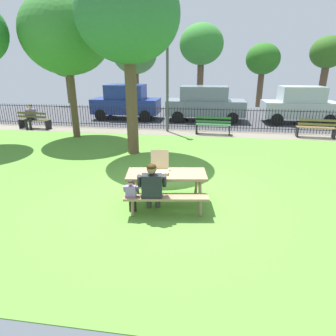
% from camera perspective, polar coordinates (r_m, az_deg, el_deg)
% --- Properties ---
extents(ground, '(28.00, 11.78, 0.02)m').
position_cam_1_polar(ground, '(9.06, 1.12, -0.38)').
color(ground, '#5B9536').
extents(cobblestone_walkway, '(28.00, 1.40, 0.01)m').
position_cam_1_polar(cobblestone_walkway, '(14.02, 3.80, 6.89)').
color(cobblestone_walkway, gray).
extents(street_asphalt, '(28.00, 7.04, 0.01)m').
position_cam_1_polar(street_asphalt, '(18.15, 4.90, 9.81)').
color(street_asphalt, '#424247').
extents(picnic_table_foreground, '(1.99, 1.72, 0.79)m').
position_cam_1_polar(picnic_table_foreground, '(6.67, -0.29, -2.38)').
color(picnic_table_foreground, '#947656').
rests_on(picnic_table_foreground, ground).
extents(pizza_box_open, '(0.48, 0.53, 0.46)m').
position_cam_1_polar(pizza_box_open, '(6.67, -1.67, 0.04)').
color(pizza_box_open, tan).
rests_on(pizza_box_open, picnic_table_foreground).
extents(adult_at_table, '(0.63, 0.63, 1.19)m').
position_cam_1_polar(adult_at_table, '(6.19, -3.12, -3.61)').
color(adult_at_table, '#414141').
rests_on(adult_at_table, ground).
extents(child_at_table, '(0.33, 0.33, 0.83)m').
position_cam_1_polar(child_at_table, '(6.27, -7.22, -4.96)').
color(child_at_table, black).
rests_on(child_at_table, ground).
extents(iron_fence_streetside, '(23.50, 0.03, 1.11)m').
position_cam_1_polar(iron_fence_streetside, '(14.59, 4.08, 9.69)').
color(iron_fence_streetside, black).
rests_on(iron_fence_streetside, ground).
extents(park_bench_left, '(1.63, 0.57, 0.85)m').
position_cam_1_polar(park_bench_left, '(16.33, -24.77, 8.48)').
color(park_bench_left, brown).
rests_on(park_bench_left, ground).
extents(park_bench_center, '(1.62, 0.55, 0.85)m').
position_cam_1_polar(park_bench_center, '(13.76, 8.83, 8.25)').
color(park_bench_center, '#2F6737').
rests_on(park_bench_center, ground).
extents(park_bench_right, '(1.63, 0.58, 0.85)m').
position_cam_1_polar(park_bench_right, '(14.53, 27.05, 6.94)').
color(park_bench_right, olive).
rests_on(park_bench_right, ground).
extents(person_on_park_bench, '(0.63, 0.62, 1.19)m').
position_cam_1_polar(person_on_park_bench, '(16.41, -25.41, 9.30)').
color(person_on_park_bench, black).
rests_on(person_on_park_bench, ground).
extents(lamp_post_walkway, '(0.28, 0.28, 4.61)m').
position_cam_1_polar(lamp_post_walkway, '(13.96, -0.12, 18.37)').
color(lamp_post_walkway, '#4C4C51').
rests_on(lamp_post_walkway, ground).
extents(tree_near_table, '(3.36, 3.36, 6.11)m').
position_cam_1_polar(tree_near_table, '(10.53, -7.87, 27.49)').
color(tree_near_table, brown).
rests_on(tree_near_table, ground).
extents(tree_midground_left, '(3.60, 3.60, 5.88)m').
position_cam_1_polar(tree_midground_left, '(13.56, -19.39, 23.57)').
color(tree_midground_left, brown).
rests_on(tree_midground_left, ground).
extents(parked_car_far_left, '(3.92, 1.86, 1.98)m').
position_cam_1_polar(parked_car_far_left, '(17.75, -8.21, 12.78)').
color(parked_car_far_left, navy).
rests_on(parked_car_far_left, ground).
extents(parked_car_left, '(4.43, 1.98, 1.94)m').
position_cam_1_polar(parked_car_left, '(17.05, 7.27, 12.53)').
color(parked_car_left, slate).
rests_on(parked_car_left, ground).
extents(parked_car_center, '(3.96, 1.95, 1.98)m').
position_cam_1_polar(parked_car_center, '(17.71, 24.45, 11.24)').
color(parked_car_center, '#B2BDC2').
rests_on(parked_car_center, ground).
extents(far_tree_left, '(2.66, 2.66, 4.49)m').
position_cam_1_polar(far_tree_left, '(26.05, -19.46, 19.08)').
color(far_tree_left, brown).
rests_on(far_tree_left, ground).
extents(far_tree_midleft, '(3.42, 3.42, 5.41)m').
position_cam_1_polar(far_tree_midleft, '(24.05, -6.55, 21.37)').
color(far_tree_midleft, brown).
rests_on(far_tree_midleft, ground).
extents(far_tree_center, '(3.23, 3.23, 5.92)m').
position_cam_1_polar(far_tree_center, '(23.34, 6.58, 22.82)').
color(far_tree_center, brown).
rests_on(far_tree_center, ground).
extents(far_tree_midright, '(2.44, 2.44, 4.55)m').
position_cam_1_polar(far_tree_midright, '(23.56, 18.12, 19.52)').
color(far_tree_midright, brown).
rests_on(far_tree_midright, ground).
extents(far_tree_right, '(2.42, 2.42, 4.98)m').
position_cam_1_polar(far_tree_right, '(24.62, 28.87, 19.00)').
color(far_tree_right, brown).
rests_on(far_tree_right, ground).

